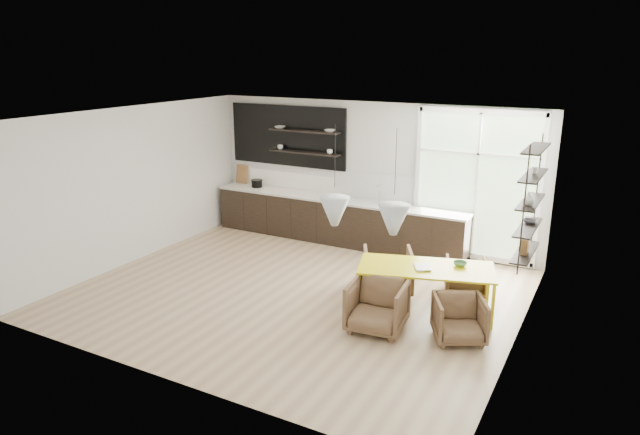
{
  "coord_description": "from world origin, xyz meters",
  "views": [
    {
      "loc": [
        4.49,
        -7.51,
        3.86
      ],
      "look_at": [
        0.12,
        0.6,
        1.16
      ],
      "focal_mm": 32.0,
      "sensor_mm": 36.0,
      "label": 1
    }
  ],
  "objects_px": {
    "armchair_back_left": "(388,271)",
    "armchair_front_left": "(377,306)",
    "dining_table": "(426,270)",
    "armchair_front_right": "(459,319)",
    "armchair_back_right": "(466,277)",
    "wire_stool": "(364,295)"
  },
  "relations": [
    {
      "from": "dining_table",
      "to": "armchair_front_left",
      "type": "bearing_deg",
      "value": -132.12
    },
    {
      "from": "armchair_back_left",
      "to": "armchair_front_right",
      "type": "bearing_deg",
      "value": 117.87
    },
    {
      "from": "armchair_front_left",
      "to": "armchair_front_right",
      "type": "xyz_separation_m",
      "value": [
        1.12,
        0.25,
        -0.05
      ]
    },
    {
      "from": "dining_table",
      "to": "wire_stool",
      "type": "xyz_separation_m",
      "value": [
        -0.85,
        -0.38,
        -0.43
      ]
    },
    {
      "from": "dining_table",
      "to": "armchair_back_left",
      "type": "xyz_separation_m",
      "value": [
        -0.79,
        0.44,
        -0.32
      ]
    },
    {
      "from": "dining_table",
      "to": "armchair_back_left",
      "type": "relative_size",
      "value": 2.7
    },
    {
      "from": "dining_table",
      "to": "armchair_front_right",
      "type": "xyz_separation_m",
      "value": [
        0.7,
        -0.63,
        -0.37
      ]
    },
    {
      "from": "armchair_back_left",
      "to": "armchair_front_right",
      "type": "height_order",
      "value": "armchair_back_left"
    },
    {
      "from": "armchair_back_right",
      "to": "armchair_front_right",
      "type": "bearing_deg",
      "value": 83.19
    },
    {
      "from": "wire_stool",
      "to": "armchair_front_left",
      "type": "bearing_deg",
      "value": -49.4
    },
    {
      "from": "armchair_back_left",
      "to": "armchair_front_left",
      "type": "relative_size",
      "value": 1.01
    },
    {
      "from": "armchair_back_left",
      "to": "armchair_back_right",
      "type": "relative_size",
      "value": 1.22
    },
    {
      "from": "armchair_front_right",
      "to": "wire_stool",
      "type": "bearing_deg",
      "value": 143.16
    },
    {
      "from": "armchair_front_left",
      "to": "armchair_front_right",
      "type": "relative_size",
      "value": 1.17
    },
    {
      "from": "armchair_back_right",
      "to": "armchair_front_right",
      "type": "height_order",
      "value": "armchair_front_right"
    },
    {
      "from": "armchair_back_right",
      "to": "armchair_front_right",
      "type": "distance_m",
      "value": 1.62
    },
    {
      "from": "armchair_back_right",
      "to": "wire_stool",
      "type": "relative_size",
      "value": 1.67
    },
    {
      "from": "armchair_front_right",
      "to": "dining_table",
      "type": "bearing_deg",
      "value": 110.3
    },
    {
      "from": "dining_table",
      "to": "armchair_front_left",
      "type": "height_order",
      "value": "dining_table"
    },
    {
      "from": "dining_table",
      "to": "armchair_back_right",
      "type": "bearing_deg",
      "value": 51.82
    },
    {
      "from": "armchair_front_left",
      "to": "wire_stool",
      "type": "relative_size",
      "value": 2.04
    },
    {
      "from": "armchair_back_left",
      "to": "wire_stool",
      "type": "bearing_deg",
      "value": 59.33
    }
  ]
}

